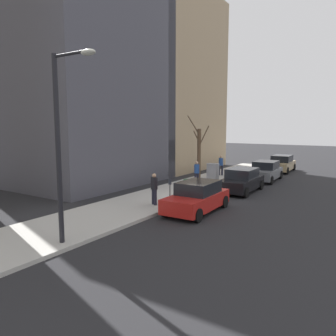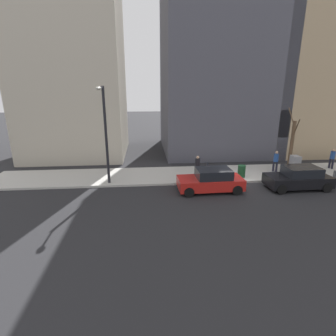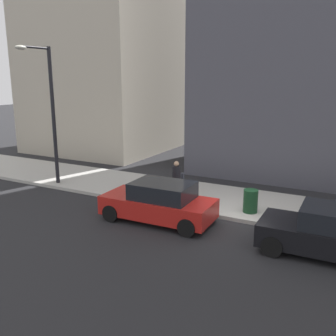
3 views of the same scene
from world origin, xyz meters
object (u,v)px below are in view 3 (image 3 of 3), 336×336
Objects in this scene: parking_meter at (182,185)px; streetlamp at (48,105)px; parked_car_red at (159,202)px; pedestrian_far_corner at (176,178)px; parked_car_black at (333,233)px; trash_bin at (250,201)px.

streetlamp reaches higher than parking_meter.
parked_car_red is 2.56× the size of pedestrian_far_corner.
streetlamp is at bearing 75.91° from parked_car_red.
parked_car_black is 6.11m from parking_meter.
pedestrian_far_corner reaches higher than parking_meter.
parking_meter is 0.84m from pedestrian_far_corner.
trash_bin is 3.34m from pedestrian_far_corner.
pedestrian_far_corner is (2.35, 6.43, 0.35)m from parked_car_black.
parked_car_red is 3.57m from trash_bin.
parking_meter is at bearing -5.97° from parked_car_red.
trash_bin is (2.14, -2.85, -0.14)m from parked_car_red.
parking_meter is 0.81× the size of pedestrian_far_corner.
parked_car_black is 1.00× the size of parked_car_red.
streetlamp is at bearing 82.12° from parked_car_black.
trash_bin is at bearing -54.52° from parked_car_red.
parked_car_black is at bearing -91.92° from parked_car_red.
parked_car_black is 6.85m from pedestrian_far_corner.
parked_car_black and parked_car_red have the same top height.
parking_meter is 7.58m from streetlamp.
parked_car_red is at bearing 88.67° from parked_car_black.
parking_meter is at bearing 99.39° from trash_bin.
parked_car_red is at bearing -102.65° from streetlamp.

